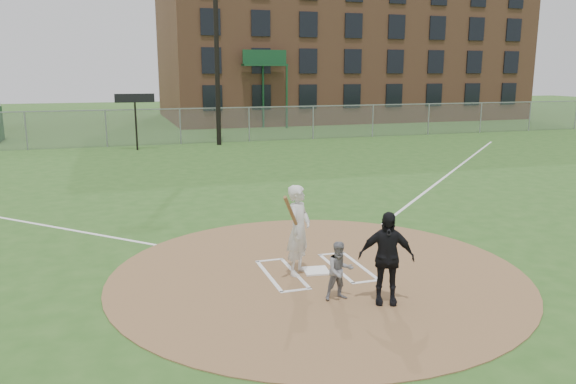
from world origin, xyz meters
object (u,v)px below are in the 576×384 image
object	(u,v)px
catcher	(340,271)
batter_at_plate	(299,230)
umpire	(386,258)
home_plate	(316,271)

from	to	relation	value
catcher	batter_at_plate	distance (m)	1.54
catcher	umpire	distance (m)	0.86
batter_at_plate	home_plate	bearing A→B (deg)	-0.45
catcher	umpire	xyz separation A→B (m)	(0.71, -0.38, 0.29)
umpire	batter_at_plate	distance (m)	2.09
batter_at_plate	catcher	bearing A→B (deg)	-79.16
home_plate	umpire	xyz separation A→B (m)	(0.61, -1.84, 0.81)
catcher	batter_at_plate	xyz separation A→B (m)	(-0.28, 1.46, 0.38)
home_plate	batter_at_plate	distance (m)	0.98
umpire	batter_at_plate	size ratio (longest dim) A/B	0.91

